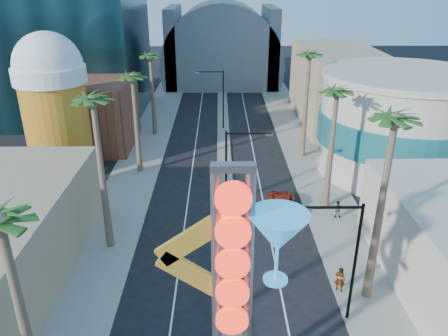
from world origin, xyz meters
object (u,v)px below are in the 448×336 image
pedestrian_a (340,279)px  pedestrian_b (337,209)px  neon_sign (251,274)px  red_pickup (282,207)px

pedestrian_a → pedestrian_b: pedestrian_a is taller
neon_sign → pedestrian_b: 20.20m
pedestrian_b → pedestrian_a: bearing=82.7°
pedestrian_a → neon_sign: bearing=73.6°
neon_sign → pedestrian_a: 11.72m
pedestrian_b → red_pickup: bearing=-4.5°
pedestrian_a → pedestrian_b: bearing=-78.6°
neon_sign → red_pickup: size_ratio=2.42×
red_pickup → pedestrian_b: 4.67m
pedestrian_a → pedestrian_b: 9.82m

